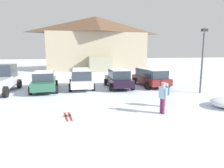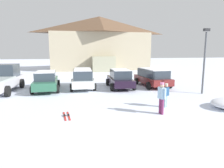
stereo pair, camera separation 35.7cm
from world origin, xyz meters
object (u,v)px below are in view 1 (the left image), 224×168
object	(u,v)px
parked_maroon_van	(151,77)
parked_green_coupe	(44,81)
parked_black_sedan	(119,79)
ski_lodge	(96,43)
skier_adult_in_blue_parka	(163,96)
parked_white_suv	(81,78)
skier_teen_in_navy_coat	(166,94)
lamp_post	(203,57)
pair_of_skis	(68,116)

from	to	relation	value
parked_maroon_van	parked_green_coupe	bearing A→B (deg)	179.46
parked_black_sedan	ski_lodge	bearing A→B (deg)	86.47
ski_lodge	skier_adult_in_blue_parka	xyz separation A→B (m)	(-0.97, -26.37, -3.71)
parked_green_coupe	parked_white_suv	distance (m)	3.08
ski_lodge	parked_green_coupe	xyz separation A→B (m)	(-7.44, -18.45, -3.83)
skier_teen_in_navy_coat	lamp_post	world-z (taller)	lamp_post
parked_black_sedan	pair_of_skis	size ratio (longest dim) A/B	3.18
skier_teen_in_navy_coat	skier_adult_in_blue_parka	size ratio (longest dim) A/B	0.84
parked_black_sedan	pair_of_skis	bearing A→B (deg)	-123.55
parked_green_coupe	pair_of_skis	size ratio (longest dim) A/B	3.35
parked_white_suv	ski_lodge	bearing A→B (deg)	76.36
parked_white_suv	skier_adult_in_blue_parka	xyz separation A→B (m)	(3.42, -8.29, 0.03)
parked_maroon_van	pair_of_skis	bearing A→B (deg)	-137.48
parked_black_sedan	parked_maroon_van	bearing A→B (deg)	2.57
skier_teen_in_navy_coat	skier_adult_in_blue_parka	world-z (taller)	skier_adult_in_blue_parka
ski_lodge	parked_green_coupe	bearing A→B (deg)	-111.96
parked_black_sedan	lamp_post	size ratio (longest dim) A/B	0.93
parked_white_suv	parked_maroon_van	size ratio (longest dim) A/B	1.02
parked_black_sedan	pair_of_skis	distance (m)	8.43
parked_maroon_van	skier_teen_in_navy_coat	bearing A→B (deg)	-107.50
parked_white_suv	skier_adult_in_blue_parka	size ratio (longest dim) A/B	2.83
skier_teen_in_navy_coat	ski_lodge	bearing A→B (deg)	89.71
parked_green_coupe	parked_maroon_van	size ratio (longest dim) A/B	1.03
skier_teen_in_navy_coat	lamp_post	bearing A→B (deg)	32.19
skier_teen_in_navy_coat	pair_of_skis	size ratio (longest dim) A/B	0.99
ski_lodge	skier_adult_in_blue_parka	size ratio (longest dim) A/B	10.33
ski_lodge	parked_maroon_van	bearing A→B (deg)	-83.88
lamp_post	parked_maroon_van	bearing A→B (deg)	122.36
skier_adult_in_blue_parka	skier_teen_in_navy_coat	bearing A→B (deg)	53.18
parked_green_coupe	parked_white_suv	size ratio (longest dim) A/B	1.01
lamp_post	ski_lodge	bearing A→B (deg)	101.18
ski_lodge	skier_adult_in_blue_parka	world-z (taller)	ski_lodge
ski_lodge	skier_teen_in_navy_coat	xyz separation A→B (m)	(-0.13, -25.25, -3.86)
ski_lodge	lamp_post	size ratio (longest dim) A/B	3.53
parked_maroon_van	lamp_post	xyz separation A→B (m)	(2.43, -3.84, 1.89)
ski_lodge	pair_of_skis	size ratio (longest dim) A/B	12.09
parked_black_sedan	parked_green_coupe	bearing A→B (deg)	177.91
parked_white_suv	parked_black_sedan	distance (m)	3.29
lamp_post	skier_adult_in_blue_parka	bearing A→B (deg)	-143.51
parked_black_sedan	parked_maroon_van	distance (m)	3.14
parked_white_suv	pair_of_skis	xyz separation A→B (m)	(-1.40, -7.59, -0.89)
parked_white_suv	parked_maroon_van	xyz separation A→B (m)	(6.37, -0.46, -0.03)
parked_black_sedan	skier_teen_in_navy_coat	xyz separation A→B (m)	(1.03, -6.57, -0.04)
parked_maroon_van	skier_teen_in_navy_coat	xyz separation A→B (m)	(-2.11, -6.71, -0.10)
parked_white_suv	skier_teen_in_navy_coat	world-z (taller)	parked_white_suv
parked_green_coupe	parked_black_sedan	world-z (taller)	parked_black_sedan
ski_lodge	parked_maroon_van	distance (m)	19.02
ski_lodge	lamp_post	world-z (taller)	ski_lodge
parked_green_coupe	skier_adult_in_blue_parka	bearing A→B (deg)	-50.74
ski_lodge	lamp_post	bearing A→B (deg)	-78.82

